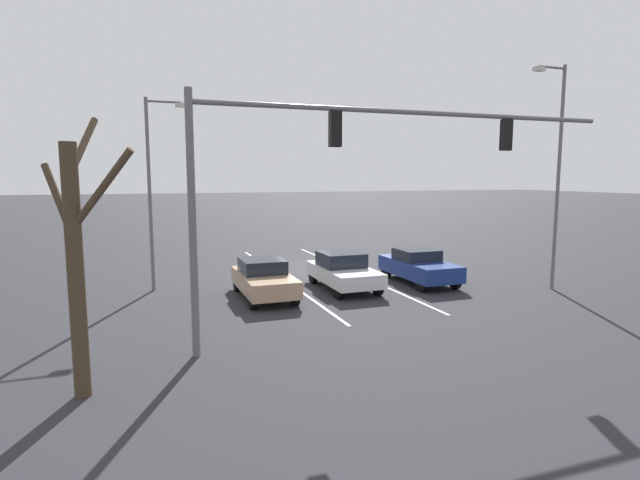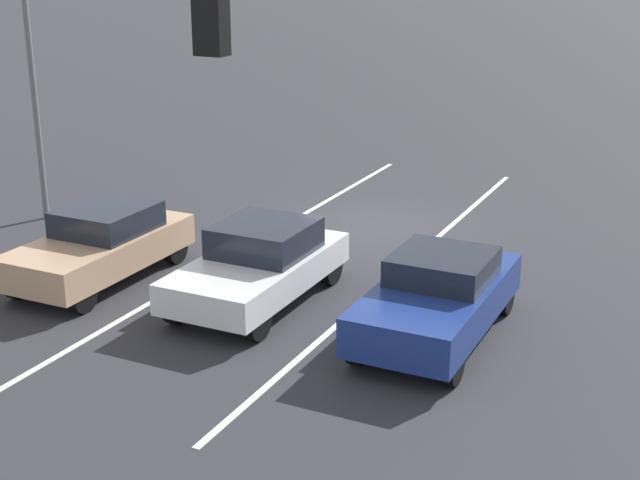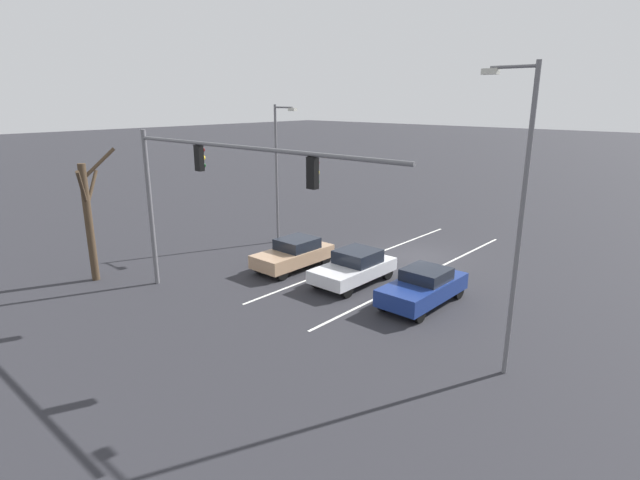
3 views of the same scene
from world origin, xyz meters
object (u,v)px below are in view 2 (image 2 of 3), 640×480
at_px(car_silver_midlane_front, 259,263).
at_px(car_navy_leftlane_front, 438,296).
at_px(car_tan_rightlane_front, 101,244).
at_px(street_lamp_right_shoulder, 34,37).

distance_m(car_silver_midlane_front, car_navy_leftlane_front, 3.54).
relative_size(car_tan_rightlane_front, car_navy_leftlane_front, 0.97).
xyz_separation_m(car_tan_rightlane_front, street_lamp_right_shoulder, (3.80, -2.69, 3.67)).
relative_size(car_silver_midlane_front, car_navy_leftlane_front, 0.98).
xyz_separation_m(car_tan_rightlane_front, car_navy_leftlane_front, (-6.98, -0.31, 0.00)).
relative_size(car_silver_midlane_front, street_lamp_right_shoulder, 0.54).
bearing_deg(street_lamp_right_shoulder, car_silver_midlane_front, 162.18).
bearing_deg(car_tan_rightlane_front, car_navy_leftlane_front, -177.43).
height_order(car_tan_rightlane_front, car_navy_leftlane_front, car_navy_leftlane_front).
bearing_deg(street_lamp_right_shoulder, car_navy_leftlane_front, 167.55).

